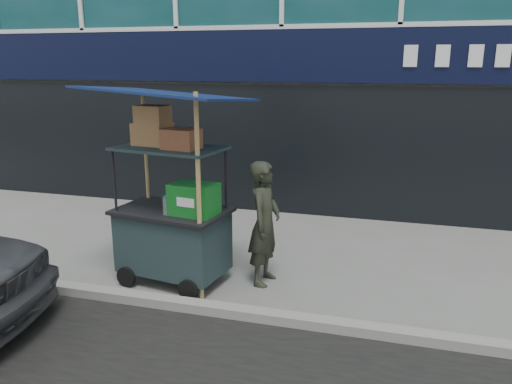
% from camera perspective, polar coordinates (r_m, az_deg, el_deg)
% --- Properties ---
extents(ground, '(80.00, 80.00, 0.00)m').
position_cam_1_polar(ground, '(6.16, -5.67, -12.61)').
color(ground, slate).
rests_on(ground, ground).
extents(curb, '(80.00, 0.18, 0.12)m').
position_cam_1_polar(curb, '(5.97, -6.39, -12.93)').
color(curb, gray).
rests_on(curb, ground).
extents(vendor_cart, '(2.06, 1.61, 2.55)m').
position_cam_1_polar(vendor_cart, '(6.47, -9.46, -2.79)').
color(vendor_cart, '#1B2B2E').
rests_on(vendor_cart, ground).
extents(vendor_man, '(0.44, 0.63, 1.62)m').
position_cam_1_polar(vendor_man, '(6.39, 0.99, -3.61)').
color(vendor_man, '#26291E').
rests_on(vendor_man, ground).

